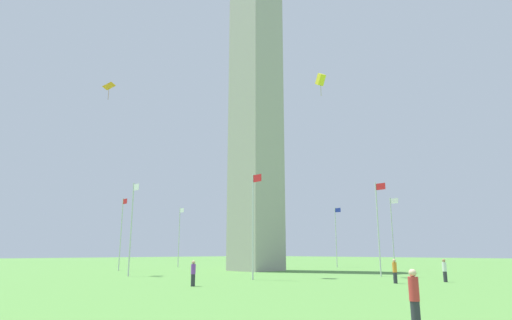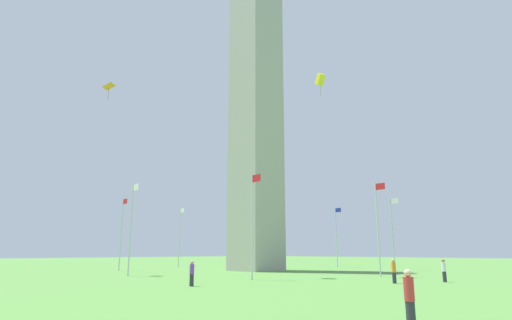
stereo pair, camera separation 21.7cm
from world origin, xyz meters
name	(u,v)px [view 1 (the left image)]	position (x,y,z in m)	size (l,w,h in m)	color
ground_plane	(256,271)	(0.00, 0.00, 0.00)	(260.00, 260.00, 0.00)	#548C3D
obelisk_monument	(256,88)	(0.00, 0.00, 24.00)	(5.28, 5.28, 48.00)	#A8A399
flagpole_n	(378,224)	(17.18, 0.00, 4.92)	(1.12, 0.14, 9.05)	silver
flagpole_ne	(393,230)	(12.16, 12.11, 4.92)	(1.12, 0.14, 9.05)	silver
flagpole_e	(336,234)	(0.05, 17.12, 4.92)	(1.12, 0.14, 9.05)	silver
flagpole_se	(258,236)	(-12.05, 12.11, 4.92)	(1.12, 0.14, 9.05)	silver
flagpole_s	(179,234)	(-17.07, 0.00, 4.92)	(1.12, 0.14, 9.05)	silver
flagpole_sw	(121,231)	(-12.05, -12.11, 4.92)	(1.12, 0.14, 9.05)	silver
flagpole_w	(132,225)	(0.05, -17.12, 4.92)	(1.12, 0.14, 9.05)	silver
flagpole_nw	(253,221)	(12.16, -12.11, 4.92)	(1.12, 0.14, 9.05)	silver
person_purple_shirt	(193,273)	(14.13, -19.71, 0.85)	(0.32, 0.32, 1.72)	#2D2D38
person_orange_shirt	(395,271)	(22.47, -7.25, 0.88)	(0.32, 0.32, 1.78)	#2D2D38
person_red_shirt	(414,298)	(32.16, -24.20, 0.89)	(0.32, 0.32, 1.78)	#2D2D38
person_white_shirt	(445,271)	(24.47, -3.11, 0.87)	(0.32, 0.32, 1.75)	#2D2D38
kite_yellow_box	(321,80)	(13.47, -3.54, 20.10)	(1.33, 1.00, 2.51)	yellow
kite_orange_diamond	(109,87)	(-5.11, -18.23, 20.59)	(1.55, 1.57, 1.91)	orange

